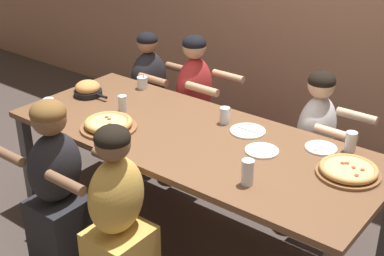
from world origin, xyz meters
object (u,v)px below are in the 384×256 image
(diner_far_midright, at_px, (314,154))
(cocktail_glass_blue, at_px, (142,83))
(drinking_glass_c, at_px, (351,143))
(drinking_glass_a, at_px, (248,174))
(pizza_board_second, at_px, (108,124))
(drinking_glass_d, at_px, (123,104))
(drinking_glass_b, at_px, (50,109))
(diner_far_left, at_px, (150,101))
(skillet_bowl, at_px, (88,89))
(empty_plate_b, at_px, (262,151))
(drinking_glass_e, at_px, (225,116))
(pizza_board_main, at_px, (348,170))
(diner_near_midleft, at_px, (58,191))
(empty_plate_a, at_px, (248,131))
(diner_near_center, at_px, (118,224))
(diner_far_midleft, at_px, (195,112))
(empty_plate_c, at_px, (321,148))

(diner_far_midright, bearing_deg, cocktail_glass_blue, -76.42)
(drinking_glass_c, bearing_deg, drinking_glass_a, -112.16)
(pizza_board_second, relative_size, drinking_glass_d, 3.23)
(cocktail_glass_blue, height_order, drinking_glass_c, drinking_glass_c)
(drinking_glass_c, bearing_deg, cocktail_glass_blue, -179.55)
(drinking_glass_b, bearing_deg, diner_far_left, 94.13)
(skillet_bowl, bearing_deg, diner_far_midright, 23.58)
(drinking_glass_c, xyz_separation_m, diner_far_left, (-1.91, 0.31, -0.33))
(empty_plate_b, distance_m, drinking_glass_e, 0.45)
(pizza_board_main, height_order, drinking_glass_d, drinking_glass_d)
(diner_near_midleft, bearing_deg, empty_plate_b, -49.74)
(empty_plate_a, height_order, diner_near_midleft, diner_near_midleft)
(empty_plate_b, height_order, drinking_glass_c, drinking_glass_c)
(pizza_board_main, distance_m, drinking_glass_e, 0.93)
(diner_near_center, bearing_deg, drinking_glass_d, 42.00)
(diner_far_midright, bearing_deg, skillet_bowl, -66.42)
(pizza_board_second, distance_m, diner_near_center, 0.76)
(drinking_glass_c, xyz_separation_m, diner_far_midleft, (-1.42, 0.31, -0.30))
(pizza_board_second, xyz_separation_m, drinking_glass_e, (0.55, 0.54, 0.02))
(diner_near_midleft, bearing_deg, diner_far_midleft, 2.15)
(diner_near_midleft, bearing_deg, diner_far_midright, -34.94)
(pizza_board_main, bearing_deg, empty_plate_a, 171.26)
(empty_plate_a, relative_size, cocktail_glass_blue, 1.99)
(pizza_board_main, distance_m, diner_far_midright, 0.80)
(cocktail_glass_blue, bearing_deg, diner_far_midright, 13.58)
(diner_far_midleft, bearing_deg, diner_near_midleft, 2.15)
(cocktail_glass_blue, xyz_separation_m, diner_far_left, (-0.23, 0.32, -0.32))
(pizza_board_second, xyz_separation_m, diner_near_center, (0.52, -0.46, -0.29))
(skillet_bowl, relative_size, diner_far_left, 0.28)
(empty_plate_a, distance_m, diner_near_center, 1.04)
(empty_plate_a, bearing_deg, empty_plate_b, -39.53)
(empty_plate_a, relative_size, diner_near_center, 0.21)
(pizza_board_second, distance_m, drinking_glass_c, 1.53)
(pizza_board_second, distance_m, skillet_bowl, 0.62)
(diner_far_midleft, xyz_separation_m, diner_far_midright, (1.06, 0.00, -0.03))
(drinking_glass_a, xyz_separation_m, diner_near_midleft, (-1.08, -0.44, -0.31))
(drinking_glass_b, relative_size, diner_near_midleft, 0.12)
(diner_far_midleft, bearing_deg, pizza_board_second, 2.90)
(empty_plate_c, distance_m, diner_near_center, 1.29)
(empty_plate_c, distance_m, diner_far_left, 1.82)
(diner_far_left, bearing_deg, diner_near_midleft, 20.58)
(drinking_glass_e, relative_size, diner_near_midleft, 0.10)
(drinking_glass_e, bearing_deg, skillet_bowl, -168.05)
(drinking_glass_a, xyz_separation_m, diner_far_midleft, (-1.13, 1.01, -0.31))
(cocktail_glass_blue, bearing_deg, drinking_glass_a, -26.15)
(empty_plate_c, height_order, drinking_glass_e, drinking_glass_e)
(pizza_board_main, height_order, pizza_board_second, pizza_board_second)
(empty_plate_b, distance_m, diner_far_midright, 0.70)
(drinking_glass_b, bearing_deg, drinking_glass_a, 3.24)
(cocktail_glass_blue, distance_m, drinking_glass_b, 0.79)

